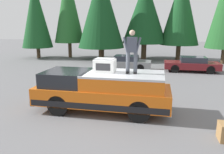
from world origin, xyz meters
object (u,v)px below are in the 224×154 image
person_on_truck_bed (132,51)px  pickup_truck (103,91)px  compressor_unit (105,65)px  parked_car_maroon (192,64)px  parked_car_grey (126,63)px

person_on_truck_bed → pickup_truck: bearing=91.3°
compressor_unit → person_on_truck_bed: size_ratio=0.50×
compressor_unit → parked_car_maroon: 10.52m
compressor_unit → person_on_truck_bed: (-0.04, -1.09, 0.62)m
pickup_truck → compressor_unit: (0.07, -0.09, 1.05)m
pickup_truck → parked_car_maroon: bearing=-27.0°
pickup_truck → compressor_unit: bearing=-51.2°
pickup_truck → parked_car_maroon: pickup_truck is taller
parked_car_maroon → parked_car_grey: 5.16m
pickup_truck → person_on_truck_bed: bearing=-88.7°
person_on_truck_bed → parked_car_grey: 9.44m
compressor_unit → pickup_truck: bearing=128.8°
pickup_truck → parked_car_grey: 9.14m
compressor_unit → parked_car_grey: bearing=2.9°
compressor_unit → parked_car_grey: compressor_unit is taller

